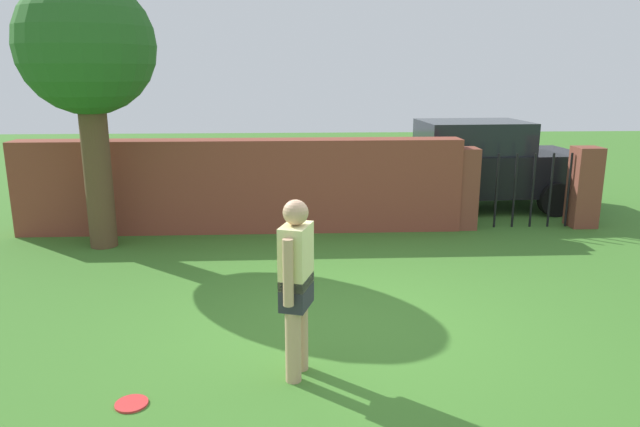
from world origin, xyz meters
name	(u,v)px	position (x,y,z in m)	size (l,w,h in m)	color
ground_plane	(353,326)	(0.00, 0.00, 0.00)	(40.00, 40.00, 0.00)	#3D7528
brick_wall	(241,186)	(-1.50, 3.93, 0.78)	(7.42, 0.50, 1.56)	brown
tree	(87,52)	(-3.59, 3.13, 2.93)	(1.99, 1.99, 4.01)	brown
person	(296,281)	(-0.62, -0.99, 0.90)	(0.32, 0.52, 1.62)	tan
fence_gate	(524,188)	(3.38, 3.93, 0.70)	(2.57, 0.44, 1.40)	brown
car	(471,165)	(2.90, 5.45, 0.86)	(4.28, 2.08, 1.72)	black
frisbee_red	(132,404)	(-1.99, -1.42, 0.01)	(0.27, 0.27, 0.02)	red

